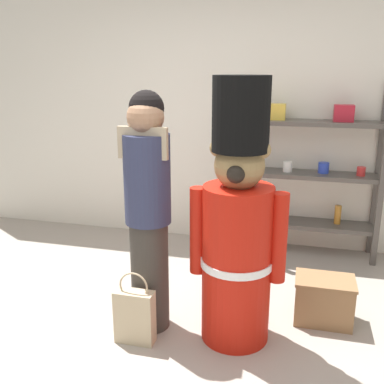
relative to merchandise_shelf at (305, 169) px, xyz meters
The scene contains 7 objects.
ground_plane 2.26m from the merchandise_shelf, 109.47° to the right, with size 6.40×6.40×0.00m, color #9E9389.
back_wall 0.87m from the merchandise_shelf, 162.56° to the left, with size 6.40×0.12×2.60m, color silver.
merchandise_shelf is the anchor object (origin of this frame).
teddy_bear_guard 1.64m from the merchandise_shelf, 104.26° to the right, with size 0.63×0.47×1.72m.
person_shopper 1.88m from the merchandise_shelf, 121.97° to the right, with size 0.32×0.31×1.63m.
shopping_bag 2.18m from the merchandise_shelf, 119.71° to the right, with size 0.26×0.11×0.50m.
display_crate 1.42m from the merchandise_shelf, 81.64° to the right, with size 0.41×0.29×0.33m.
Camera 1 is at (0.67, -2.21, 1.76)m, focal length 41.07 mm.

